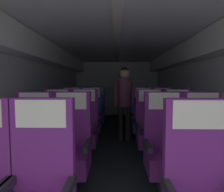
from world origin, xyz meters
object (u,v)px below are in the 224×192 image
(seat_b_right_window, at_px, (165,149))
(seat_e_left_aisle, at_px, (96,111))
(seat_b_left_aisle, at_px, (70,148))
(seat_c_left_window, at_px, (57,129))
(seat_c_right_aisle, at_px, (178,130))
(seat_e_left_window, at_px, (79,112))
(seat_d_left_aisle, at_px, (91,118))
(seat_e_right_aisle, at_px, (155,112))
(seat_d_right_aisle, at_px, (163,119))
(seat_b_left_window, at_px, (32,148))
(seat_b_right_aisle, at_px, (204,149))
(seat_c_right_window, at_px, (150,129))
(flight_attendant, at_px, (124,96))
(seat_d_right_window, at_px, (142,119))
(seat_c_left_aisle, at_px, (84,129))
(seat_e_right_window, at_px, (138,112))
(seat_d_left_window, at_px, (71,118))

(seat_b_right_window, distance_m, seat_e_left_aisle, 3.03)
(seat_b_left_aisle, relative_size, seat_c_left_window, 1.00)
(seat_c_right_aisle, xyz_separation_m, seat_e_left_window, (-2.03, 1.88, 0.00))
(seat_c_right_aisle, xyz_separation_m, seat_d_left_aisle, (-1.58, 0.94, 0.00))
(seat_b_right_window, bearing_deg, seat_b_left_aisle, -179.21)
(seat_e_left_window, distance_m, seat_e_right_aisle, 2.02)
(seat_d_right_aisle, relative_size, seat_e_right_aisle, 1.00)
(seat_c_left_window, bearing_deg, seat_b_left_window, -89.63)
(seat_b_right_aisle, distance_m, seat_c_right_aisle, 0.93)
(seat_d_right_aisle, xyz_separation_m, seat_e_right_aisle, (0.01, 0.93, 0.00))
(seat_c_right_aisle, distance_m, seat_c_right_window, 0.46)
(seat_b_right_aisle, height_order, flight_attendant, flight_attendant)
(seat_c_left_window, bearing_deg, seat_b_left_aisle, -63.70)
(seat_d_right_window, bearing_deg, seat_b_left_window, -129.93)
(seat_b_left_aisle, relative_size, seat_e_right_aisle, 1.00)
(seat_c_left_window, height_order, seat_e_left_aisle, same)
(seat_b_right_aisle, bearing_deg, seat_c_left_window, 155.20)
(seat_c_left_aisle, xyz_separation_m, seat_e_right_window, (1.12, 1.87, 0.00))
(seat_e_left_aisle, height_order, seat_e_right_window, same)
(seat_e_left_aisle, bearing_deg, seat_c_left_window, -103.56)
(seat_d_right_aisle, bearing_deg, seat_b_right_aisle, -89.68)
(seat_b_left_window, bearing_deg, seat_d_right_aisle, 42.89)
(seat_c_right_window, distance_m, seat_e_right_aisle, 1.93)
(seat_b_right_window, xyz_separation_m, flight_attendant, (-0.40, 1.82, 0.49))
(seat_c_left_window, xyz_separation_m, seat_e_left_window, (0.00, 1.87, 0.00))
(seat_e_left_window, bearing_deg, seat_e_right_window, 0.47)
(seat_e_right_aisle, bearing_deg, seat_c_left_window, -137.30)
(seat_d_left_aisle, height_order, seat_e_right_aisle, same)
(seat_e_right_aisle, relative_size, seat_e_right_window, 1.00)
(seat_c_right_window, relative_size, seat_e_left_window, 1.00)
(seat_b_left_aisle, bearing_deg, seat_d_right_aisle, 50.33)
(seat_b_left_window, relative_size, seat_d_left_aisle, 1.00)
(seat_b_right_aisle, bearing_deg, seat_e_right_window, 99.07)
(seat_b_right_aisle, distance_m, seat_c_left_window, 2.23)
(seat_e_right_aisle, bearing_deg, seat_e_left_window, -179.98)
(seat_c_right_aisle, bearing_deg, seat_d_right_aisle, 90.86)
(seat_c_left_aisle, distance_m, seat_e_left_window, 1.91)
(seat_b_right_aisle, distance_m, seat_d_left_window, 2.75)
(seat_c_left_aisle, distance_m, seat_d_left_window, 1.03)
(seat_c_right_aisle, bearing_deg, seat_b_right_aisle, -90.23)
(seat_b_left_window, distance_m, seat_c_right_aisle, 2.22)
(seat_b_left_window, bearing_deg, seat_c_left_aisle, 64.36)
(seat_c_right_window, bearing_deg, seat_b_right_window, -89.48)
(seat_b_left_aisle, distance_m, seat_c_left_window, 1.04)
(seat_b_left_window, relative_size, seat_b_right_aisle, 1.00)
(seat_b_right_window, bearing_deg, seat_d_right_aisle, 76.62)
(seat_c_left_aisle, distance_m, seat_e_right_window, 2.18)
(seat_d_right_aisle, relative_size, flight_attendant, 0.72)
(seat_c_left_aisle, relative_size, seat_d_left_window, 1.00)
(seat_b_right_aisle, distance_m, seat_e_right_window, 2.85)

